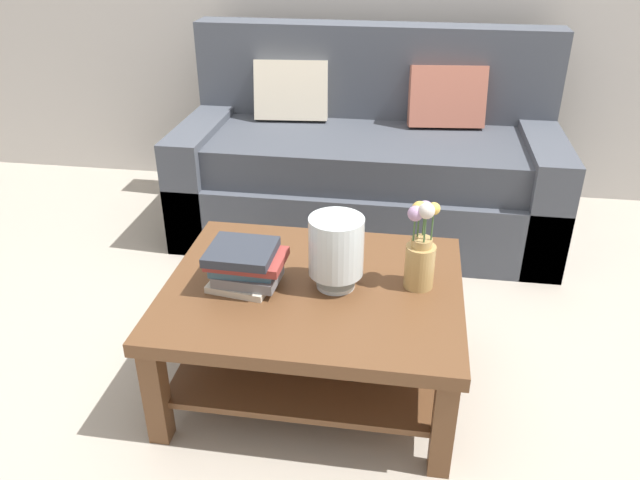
% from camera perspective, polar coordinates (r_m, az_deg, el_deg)
% --- Properties ---
extents(ground_plane, '(10.00, 10.00, 0.00)m').
position_cam_1_polar(ground_plane, '(2.75, -0.09, -7.77)').
color(ground_plane, '#ADA393').
extents(couch, '(1.99, 0.90, 1.06)m').
position_cam_1_polar(couch, '(3.45, 4.39, 6.92)').
color(couch, '#474C56').
rests_on(couch, ground).
extents(coffee_table, '(1.05, 0.86, 0.43)m').
position_cam_1_polar(coffee_table, '(2.28, -0.54, -6.54)').
color(coffee_table, brown).
rests_on(coffee_table, ground).
extents(book_stack_main, '(0.27, 0.24, 0.15)m').
position_cam_1_polar(book_stack_main, '(2.19, -6.88, -2.32)').
color(book_stack_main, beige).
rests_on(book_stack_main, coffee_table).
extents(glass_hurricane_vase, '(0.19, 0.19, 0.27)m').
position_cam_1_polar(glass_hurricane_vase, '(2.13, 1.49, -0.72)').
color(glass_hurricane_vase, silver).
rests_on(glass_hurricane_vase, coffee_table).
extents(flower_pitcher, '(0.11, 0.11, 0.33)m').
position_cam_1_polar(flower_pitcher, '(2.16, 9.21, -0.82)').
color(flower_pitcher, tan).
rests_on(flower_pitcher, coffee_table).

